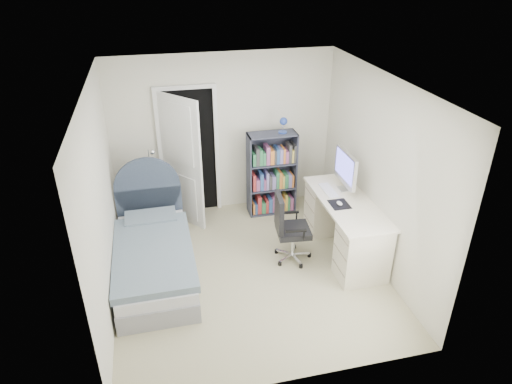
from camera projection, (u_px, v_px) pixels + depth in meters
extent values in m
cube|color=tan|center=(249.00, 272.00, 6.07)|extent=(3.40, 3.60, 0.05)
cube|color=white|center=(248.00, 81.00, 4.87)|extent=(3.40, 3.60, 0.05)
cube|color=silver|center=(223.00, 134.00, 7.04)|extent=(3.40, 0.05, 2.50)
cube|color=silver|center=(294.00, 282.00, 3.90)|extent=(3.40, 0.05, 2.50)
cube|color=silver|center=(99.00, 203.00, 5.12)|extent=(0.05, 3.60, 2.50)
cube|color=silver|center=(381.00, 173.00, 5.81)|extent=(0.05, 3.60, 2.50)
cube|color=black|center=(189.00, 153.00, 7.02)|extent=(0.80, 0.01, 2.00)
cube|color=white|center=(161.00, 156.00, 6.91)|extent=(0.06, 0.06, 2.00)
cube|color=white|center=(217.00, 151.00, 7.08)|extent=(0.06, 0.06, 2.00)
cube|color=white|center=(184.00, 87.00, 6.51)|extent=(0.92, 0.06, 0.06)
cube|color=white|center=(181.00, 163.00, 6.70)|extent=(0.54, 0.64, 2.00)
cube|color=gray|center=(156.00, 268.00, 5.89)|extent=(0.94, 1.97, 0.25)
cube|color=silver|center=(154.00, 256.00, 5.80)|extent=(0.92, 1.93, 0.16)
cube|color=slate|center=(153.00, 253.00, 5.66)|extent=(0.98, 1.67, 0.10)
cube|color=slate|center=(151.00, 219.00, 6.34)|extent=(0.70, 0.40, 0.12)
cube|color=#374255|center=(151.00, 212.00, 6.64)|extent=(0.93, 0.06, 0.78)
cylinder|color=#374255|center=(148.00, 188.00, 6.45)|extent=(0.93, 0.06, 0.93)
cylinder|color=#DDB988|center=(134.00, 217.00, 6.82)|extent=(0.03, 0.03, 0.47)
cylinder|color=#DDB988|center=(134.00, 207.00, 7.09)|extent=(0.03, 0.03, 0.47)
cylinder|color=#DDB988|center=(155.00, 215.00, 6.88)|extent=(0.03, 0.03, 0.47)
cylinder|color=#DDB988|center=(154.00, 205.00, 7.15)|extent=(0.03, 0.03, 0.47)
cube|color=#DDB988|center=(143.00, 198.00, 6.88)|extent=(0.37, 0.37, 0.03)
cube|color=#DDB988|center=(145.00, 215.00, 7.02)|extent=(0.33, 0.33, 0.02)
cube|color=#B24C33|center=(139.00, 197.00, 6.86)|extent=(0.15, 0.20, 0.03)
cube|color=#3F598C|center=(139.00, 195.00, 6.84)|extent=(0.14, 0.20, 0.03)
cube|color=#D8CC7F|center=(139.00, 193.00, 6.83)|extent=(0.13, 0.19, 0.03)
cylinder|color=silver|center=(157.00, 227.00, 6.99)|extent=(0.19, 0.19, 0.02)
cylinder|color=silver|center=(153.00, 190.00, 6.69)|extent=(0.01, 0.01, 1.28)
sphere|color=silver|center=(152.00, 152.00, 6.38)|extent=(0.07, 0.07, 0.07)
cube|color=#353849|center=(249.00, 176.00, 7.06)|extent=(0.02, 0.32, 1.33)
cube|color=#353849|center=(294.00, 171.00, 7.21)|extent=(0.02, 0.32, 1.33)
cube|color=#353849|center=(272.00, 134.00, 6.83)|extent=(0.75, 0.32, 0.02)
cube|color=#353849|center=(271.00, 210.00, 7.44)|extent=(0.75, 0.32, 0.02)
cube|color=#353849|center=(269.00, 170.00, 7.27)|extent=(0.75, 0.01, 1.33)
cube|color=#353849|center=(271.00, 187.00, 7.25)|extent=(0.71, 0.30, 0.02)
cube|color=#353849|center=(272.00, 163.00, 7.05)|extent=(0.71, 0.30, 0.02)
cylinder|color=#24409E|center=(283.00, 132.00, 6.85)|extent=(0.13, 0.13, 0.02)
cylinder|color=silver|center=(283.00, 127.00, 6.81)|extent=(0.02, 0.02, 0.17)
sphere|color=#24409E|center=(284.00, 121.00, 6.74)|extent=(0.12, 0.12, 0.12)
cube|color=orange|center=(253.00, 207.00, 7.31)|extent=(0.03, 0.22, 0.18)
cube|color=#335999|center=(255.00, 207.00, 7.32)|extent=(0.04, 0.22, 0.17)
cube|color=#B23333|center=(258.00, 203.00, 7.30)|extent=(0.06, 0.22, 0.29)
cube|color=#337F4C|center=(262.00, 206.00, 7.35)|extent=(0.06, 0.22, 0.18)
cube|color=#B23333|center=(266.00, 204.00, 7.35)|extent=(0.04, 0.22, 0.21)
cube|color=#335999|center=(269.00, 203.00, 7.35)|extent=(0.06, 0.22, 0.24)
cube|color=#994C7F|center=(273.00, 202.00, 7.36)|extent=(0.05, 0.22, 0.26)
cube|color=#994C7F|center=(276.00, 201.00, 7.36)|extent=(0.05, 0.22, 0.29)
cube|color=#7F72B2|center=(279.00, 202.00, 7.39)|extent=(0.04, 0.22, 0.24)
cube|color=orange|center=(282.00, 203.00, 7.40)|extent=(0.05, 0.22, 0.21)
cube|color=#D8BF4C|center=(285.00, 200.00, 7.40)|extent=(0.04, 0.22, 0.28)
cube|color=#337F4C|center=(287.00, 202.00, 7.42)|extent=(0.03, 0.22, 0.22)
cube|color=#994C7F|center=(290.00, 201.00, 7.43)|extent=(0.05, 0.22, 0.21)
cube|color=#B23333|center=(253.00, 181.00, 7.10)|extent=(0.05, 0.22, 0.27)
cube|color=#994C7F|center=(257.00, 183.00, 7.13)|extent=(0.06, 0.22, 0.18)
cube|color=#335999|center=(261.00, 180.00, 7.12)|extent=(0.05, 0.22, 0.27)
cube|color=#994C7F|center=(264.00, 183.00, 7.15)|extent=(0.03, 0.22, 0.18)
cube|color=#7F72B2|center=(266.00, 179.00, 7.14)|extent=(0.04, 0.22, 0.28)
cube|color=#3F3F3F|center=(269.00, 181.00, 7.16)|extent=(0.04, 0.22, 0.23)
cube|color=#7F72B2|center=(273.00, 181.00, 7.17)|extent=(0.06, 0.22, 0.21)
cube|color=#337F4C|center=(276.00, 178.00, 7.17)|extent=(0.05, 0.22, 0.27)
cube|color=orange|center=(279.00, 178.00, 7.18)|extent=(0.04, 0.22, 0.26)
cube|color=#D8BF4C|center=(282.00, 180.00, 7.21)|extent=(0.04, 0.22, 0.21)
cube|color=#337F4C|center=(285.00, 179.00, 7.21)|extent=(0.05, 0.22, 0.22)
cube|color=#7F72B2|center=(288.00, 179.00, 7.23)|extent=(0.05, 0.22, 0.21)
cube|color=orange|center=(291.00, 179.00, 7.24)|extent=(0.03, 0.22, 0.20)
cube|color=#337F4C|center=(253.00, 158.00, 6.92)|extent=(0.05, 0.22, 0.19)
cube|color=#3F3F3F|center=(256.00, 155.00, 6.91)|extent=(0.05, 0.22, 0.27)
cube|color=#337F4C|center=(260.00, 156.00, 6.92)|extent=(0.04, 0.22, 0.25)
cube|color=#337F4C|center=(263.00, 157.00, 6.94)|extent=(0.05, 0.22, 0.20)
cube|color=#994C7F|center=(267.00, 154.00, 6.94)|extent=(0.06, 0.22, 0.29)
cube|color=orange|center=(271.00, 155.00, 6.96)|extent=(0.06, 0.22, 0.23)
cube|color=#3F3F3F|center=(274.00, 155.00, 6.97)|extent=(0.03, 0.22, 0.22)
cube|color=#335999|center=(277.00, 154.00, 6.98)|extent=(0.04, 0.22, 0.24)
cube|color=#7F72B2|center=(280.00, 155.00, 6.99)|extent=(0.05, 0.22, 0.23)
cube|color=orange|center=(283.00, 154.00, 7.00)|extent=(0.03, 0.22, 0.23)
cube|color=#994C7F|center=(285.00, 155.00, 7.02)|extent=(0.04, 0.22, 0.19)
cube|color=#3F3F3F|center=(289.00, 152.00, 7.01)|extent=(0.04, 0.22, 0.29)
cube|color=#D8BF4C|center=(291.00, 154.00, 7.03)|extent=(0.03, 0.22, 0.20)
cube|color=#3F3F3F|center=(294.00, 152.00, 7.03)|extent=(0.04, 0.22, 0.27)
cube|color=beige|center=(347.00, 202.00, 6.07)|extent=(0.67, 1.66, 0.03)
cube|color=beige|center=(363.00, 252.00, 5.75)|extent=(0.61, 0.44, 0.78)
cube|color=beige|center=(329.00, 207.00, 6.76)|extent=(0.61, 0.44, 0.78)
cube|color=silver|center=(345.00, 189.00, 6.36)|extent=(0.18, 0.18, 0.01)
cube|color=silver|center=(348.00, 180.00, 6.31)|extent=(0.03, 0.07, 0.24)
cube|color=silver|center=(346.00, 168.00, 6.21)|extent=(0.05, 0.62, 0.44)
cube|color=#5F5EE6|center=(344.00, 166.00, 6.19)|extent=(0.00, 0.55, 0.35)
cube|color=white|center=(329.00, 190.00, 6.32)|extent=(0.14, 0.44, 0.02)
cube|color=black|center=(339.00, 204.00, 5.98)|extent=(0.24, 0.29, 0.00)
ellipsoid|color=white|center=(339.00, 203.00, 5.98)|extent=(0.07, 0.11, 0.03)
cube|color=silver|center=(301.00, 254.00, 6.29)|extent=(0.25, 0.06, 0.02)
cylinder|color=black|center=(309.00, 255.00, 6.32)|extent=(0.06, 0.06, 0.05)
cube|color=silver|center=(293.00, 250.00, 6.38)|extent=(0.14, 0.24, 0.02)
cylinder|color=black|center=(294.00, 246.00, 6.50)|extent=(0.06, 0.06, 0.05)
cube|color=silver|center=(284.00, 252.00, 6.33)|extent=(0.21, 0.19, 0.02)
cylinder|color=black|center=(276.00, 251.00, 6.39)|extent=(0.06, 0.06, 0.05)
cube|color=silver|center=(286.00, 258.00, 6.20)|extent=(0.24, 0.16, 0.02)
cylinder|color=black|center=(280.00, 264.00, 6.14)|extent=(0.06, 0.06, 0.05)
cube|color=silver|center=(297.00, 259.00, 6.18)|extent=(0.09, 0.25, 0.02)
cylinder|color=black|center=(301.00, 266.00, 6.10)|extent=(0.06, 0.06, 0.05)
cylinder|color=silver|center=(293.00, 243.00, 6.19)|extent=(0.05, 0.05, 0.38)
cube|color=black|center=(293.00, 230.00, 6.09)|extent=(0.47, 0.47, 0.08)
cube|color=black|center=(279.00, 213.00, 5.93)|extent=(0.10, 0.40, 0.49)
cube|color=black|center=(296.00, 231.00, 5.82)|extent=(0.27, 0.06, 0.03)
cube|color=black|center=(289.00, 212.00, 6.23)|extent=(0.27, 0.06, 0.03)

